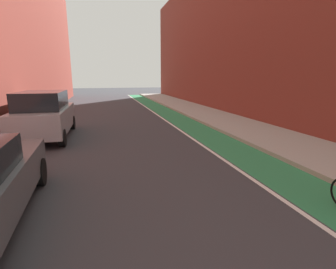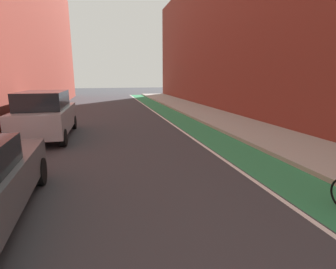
{
  "view_description": "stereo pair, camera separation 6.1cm",
  "coord_description": "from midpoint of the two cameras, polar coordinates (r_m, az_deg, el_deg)",
  "views": [
    {
      "loc": [
        -0.95,
        5.16,
        2.57
      ],
      "look_at": [
        0.79,
        11.92,
        0.98
      ],
      "focal_mm": 27.26,
      "sensor_mm": 36.0,
      "label": 1
    },
    {
      "loc": [
        -0.89,
        5.15,
        2.57
      ],
      "look_at": [
        0.79,
        11.92,
        0.98
      ],
      "focal_mm": 27.26,
      "sensor_mm": 36.0,
      "label": 2
    }
  ],
  "objects": [
    {
      "name": "ground_plane",
      "position": [
        13.16,
        -10.17,
        1.37
      ],
      "size": [
        96.94,
        96.94,
        0.0
      ],
      "primitive_type": "plane",
      "color": "#38383D"
    },
    {
      "name": "bike_lane_paint",
      "position": [
        15.75,
        2.33,
        3.44
      ],
      "size": [
        1.6,
        44.06,
        0.0
      ],
      "primitive_type": "cube",
      "color": "#2D8451",
      "rests_on": "ground"
    },
    {
      "name": "lane_divider_stripe",
      "position": [
        15.52,
        -0.86,
        3.31
      ],
      "size": [
        0.12,
        44.06,
        0.0
      ],
      "primitive_type": "cube",
      "color": "white",
      "rests_on": "ground"
    },
    {
      "name": "sidewalk_right",
      "position": [
        16.57,
        10.17,
        3.96
      ],
      "size": [
        3.11,
        44.06,
        0.14
      ],
      "primitive_type": "cube",
      "color": "#A8A59E",
      "rests_on": "ground"
    },
    {
      "name": "building_facade_right",
      "position": [
        19.68,
        16.15,
        21.69
      ],
      "size": [
        2.4,
        40.06,
        11.51
      ],
      "primitive_type": "cube",
      "color": "brown",
      "rests_on": "ground"
    },
    {
      "name": "parked_suv_silver",
      "position": [
        11.91,
        -26.03,
        4.05
      ],
      "size": [
        1.97,
        4.5,
        1.98
      ],
      "color": "#9EA0A8",
      "rests_on": "ground"
    }
  ]
}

